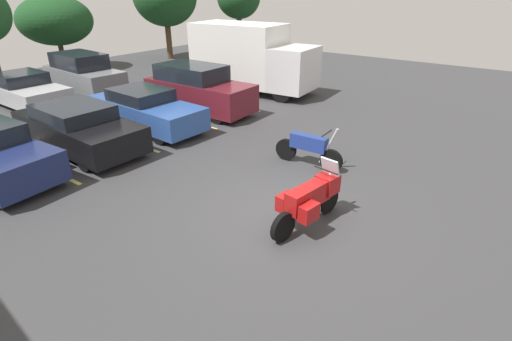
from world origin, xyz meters
TOP-DOWN VIEW (x-y plane):
  - ground at (0.00, 0.00)m, footprint 44.00×44.00m
  - motorcycle_touring at (-0.07, -0.71)m, footprint 2.23×0.92m
  - motorcycle_second at (2.63, 0.84)m, footprint 0.62×2.13m
  - parking_stripes at (-0.68, 7.43)m, footprint 13.77×4.63m
  - car_black at (-0.58, 7.41)m, footprint 2.05×4.94m
  - car_blue at (2.01, 7.30)m, footprint 1.97×4.88m
  - car_maroon at (4.67, 7.20)m, footprint 1.94×4.68m
  - car_far_silver at (0.84, 13.96)m, footprint 1.98×4.49m
  - car_far_grey at (3.57, 13.76)m, footprint 2.05×4.67m
  - box_truck at (8.72, 7.58)m, footprint 2.89×6.25m
  - tree_far_right at (6.01, 20.00)m, footprint 4.26×4.26m

SIDE VIEW (x-z plane):
  - ground at x=0.00m, z-range -0.10..0.00m
  - parking_stripes at x=-0.68m, z-range 0.00..0.01m
  - motorcycle_second at x=2.63m, z-range -0.10..1.21m
  - motorcycle_touring at x=-0.07m, z-range -0.05..1.34m
  - car_far_silver at x=0.84m, z-range -0.03..1.36m
  - car_blue at x=2.01m, z-range -0.01..1.42m
  - car_black at x=-0.58m, z-range -0.01..1.42m
  - car_far_grey at x=3.57m, z-range -0.03..1.85m
  - car_maroon at x=4.67m, z-range -0.03..1.86m
  - box_truck at x=8.72m, z-range 0.06..3.21m
  - tree_far_right at x=6.01m, z-range 0.73..5.04m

